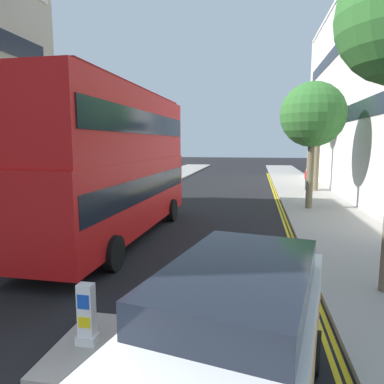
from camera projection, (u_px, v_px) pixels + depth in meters
name	position (u px, v px, depth m)	size (l,w,h in m)	color
sidewalk_right	(328.00, 216.00, 17.52)	(4.00, 80.00, 0.14)	#9E9991
sidewalk_left	(86.00, 207.00, 19.83)	(4.00, 80.00, 0.14)	#9E9991
kerb_line_outer	(288.00, 224.00, 15.95)	(0.10, 56.00, 0.01)	yellow
kerb_line_inner	(284.00, 224.00, 15.98)	(0.10, 56.00, 0.01)	yellow
traffic_island	(88.00, 346.00, 6.30)	(1.10, 2.20, 0.10)	#9E9991
keep_left_bollard	(87.00, 316.00, 6.22)	(0.36, 0.28, 1.11)	silver
double_decker_bus_away	(117.00, 160.00, 13.24)	(2.93, 10.85, 5.64)	red
taxi_minivan	(233.00, 350.00, 4.43)	(2.82, 5.09, 2.12)	white
pedestrian_far	(307.00, 179.00, 26.69)	(0.34, 0.22, 1.62)	#2D2D38
street_tree_near	(313.00, 115.00, 18.56)	(3.43, 3.43, 6.74)	#6B6047
street_tree_far	(319.00, 113.00, 25.58)	(3.18, 3.18, 7.42)	#6B6047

